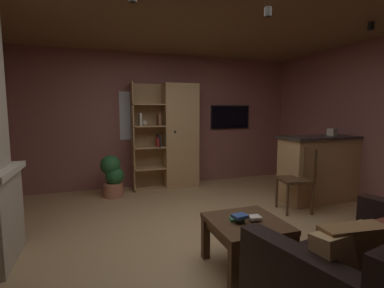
{
  "coord_description": "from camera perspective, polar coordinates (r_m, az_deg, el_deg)",
  "views": [
    {
      "loc": [
        -1.08,
        -2.77,
        1.43
      ],
      "look_at": [
        0.0,
        0.4,
        1.05
      ],
      "focal_mm": 26.45,
      "sensor_mm": 36.0,
      "label": 1
    }
  ],
  "objects": [
    {
      "name": "table_book_2",
      "position": [
        2.62,
        9.65,
        -14.17
      ],
      "size": [
        0.14,
        0.13,
        0.03
      ],
      "primitive_type": "cube",
      "rotation": [
        0.0,
        0.0,
        0.19
      ],
      "color": "#2D4C8C",
      "rests_on": "coffee_table"
    },
    {
      "name": "table_book_1",
      "position": [
        2.69,
        12.54,
        -14.26
      ],
      "size": [
        0.12,
        0.11,
        0.03
      ],
      "primitive_type": "cube",
      "rotation": [
        0.0,
        0.0,
        -0.12
      ],
      "color": "beige",
      "rests_on": "coffee_table"
    },
    {
      "name": "track_light_spot_2",
      "position": [
        3.28,
        15.06,
        24.31
      ],
      "size": [
        0.07,
        0.07,
        0.09
      ],
      "primitive_type": "cylinder",
      "color": "black"
    },
    {
      "name": "wall_mounted_tv",
      "position": [
        6.0,
        7.67,
        5.41
      ],
      "size": [
        0.85,
        0.06,
        0.48
      ],
      "color": "black"
    },
    {
      "name": "tissue_box",
      "position": [
        5.13,
        26.43,
        2.17
      ],
      "size": [
        0.14,
        0.14,
        0.11
      ],
      "primitive_type": "cube",
      "rotation": [
        0.0,
        0.0,
        0.19
      ],
      "color": "#BFB299",
      "rests_on": "kitchen_bar_counter"
    },
    {
      "name": "dining_chair",
      "position": [
        4.36,
        20.97,
        -5.85
      ],
      "size": [
        0.5,
        0.5,
        0.92
      ],
      "color": "#4C331E",
      "rests_on": "ground"
    },
    {
      "name": "potted_floor_plant",
      "position": [
        4.96,
        -15.74,
        -6.11
      ],
      "size": [
        0.38,
        0.35,
        0.71
      ],
      "color": "#B77051",
      "rests_on": "ground"
    },
    {
      "name": "table_book_0",
      "position": [
        2.69,
        9.01,
        -14.75
      ],
      "size": [
        0.14,
        0.12,
        0.02
      ],
      "primitive_type": "cube",
      "rotation": [
        0.0,
        0.0,
        -0.23
      ],
      "color": "#387247",
      "rests_on": "coffee_table"
    },
    {
      "name": "ceiling",
      "position": [
        3.16,
        2.62,
        26.75
      ],
      "size": [
        5.76,
        5.27,
        0.02
      ],
      "primitive_type": "cube",
      "color": "brown"
    },
    {
      "name": "floor",
      "position": [
        3.3,
        2.38,
        -19.39
      ],
      "size": [
        5.76,
        5.27,
        0.02
      ],
      "primitive_type": "cube",
      "color": "tan",
      "rests_on": "ground"
    },
    {
      "name": "window_pane_back",
      "position": [
        5.46,
        -10.8,
        5.62
      ],
      "size": [
        0.69,
        0.01,
        0.89
      ],
      "primitive_type": "cube",
      "color": "white"
    },
    {
      "name": "bookshelf_cabinet",
      "position": [
        5.38,
        -3.25,
        1.58
      ],
      "size": [
        1.23,
        0.41,
        1.95
      ],
      "color": "tan",
      "rests_on": "ground"
    },
    {
      "name": "leather_couch",
      "position": [
        2.41,
        33.22,
        -22.47
      ],
      "size": [
        1.69,
        1.22,
        0.84
      ],
      "color": "black",
      "rests_on": "ground"
    },
    {
      "name": "track_light_spot_3",
      "position": [
        4.24,
        32.38,
        19.41
      ],
      "size": [
        0.07,
        0.07,
        0.09
      ],
      "primitive_type": "cylinder",
      "color": "black"
    },
    {
      "name": "coffee_table",
      "position": [
        2.72,
        10.9,
        -16.68
      ],
      "size": [
        0.64,
        0.67,
        0.45
      ],
      "color": "#4C331E",
      "rests_on": "ground"
    },
    {
      "name": "kitchen_bar_counter",
      "position": [
        5.09,
        25.22,
        -4.34
      ],
      "size": [
        1.53,
        0.58,
        1.05
      ],
      "color": "tan",
      "rests_on": "ground"
    },
    {
      "name": "wall_back",
      "position": [
        5.54,
        -7.62,
        4.68
      ],
      "size": [
        5.88,
        0.06,
        2.52
      ],
      "primitive_type": "cube",
      "color": "#8E544C",
      "rests_on": "ground"
    }
  ]
}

